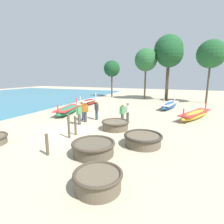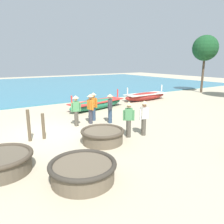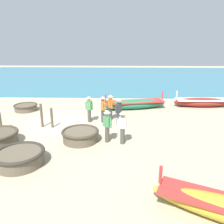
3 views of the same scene
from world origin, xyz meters
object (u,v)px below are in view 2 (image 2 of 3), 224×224
Objects in this scene: coracle_center at (83,170)px; fisherman_standing_right at (90,107)px; fisherman_standing_left at (76,109)px; fisherman_hauling at (94,105)px; long_boat_blue_hull at (97,104)px; fisherman_with_hat at (129,117)px; mooring_post_shoreline at (29,126)px; mooring_post_inland at (43,126)px; fisherman_crouching at (144,116)px; coracle_nearest at (103,135)px; long_boat_white_hull at (145,96)px; fisherman_by_coracle at (110,106)px; coracle_front_left at (1,162)px; tree_tall_back at (205,48)px.

fisherman_standing_right is (-5.22, 3.01, 0.63)m from coracle_center.
fisherman_standing_left and fisherman_hauling have the same top height.
long_boat_blue_hull is 3.01× the size of fisherman_with_hat.
mooring_post_shoreline reaches higher than mooring_post_inland.
fisherman_crouching is 3.34m from fisherman_standing_right.
fisherman_crouching is (0.24, 2.11, 0.64)m from coracle_nearest.
long_boat_white_hull is 2.67× the size of fisherman_by_coracle.
fisherman_hauling reaches higher than long_boat_blue_hull.
fisherman_standing_left is (3.93, -8.43, 0.60)m from long_boat_white_hull.
fisherman_crouching is at bearing 91.89° from coracle_front_left.
fisherman_standing_right is at bearing -62.55° from long_boat_white_hull.
fisherman_standing_right is at bearing 105.43° from mooring_post_shoreline.
coracle_center is 13.98m from long_boat_white_hull.
fisherman_standing_right reaches higher than mooring_post_shoreline.
tree_tall_back reaches higher than coracle_nearest.
coracle_front_left is 0.40× the size of long_boat_blue_hull.
fisherman_by_coracle is 1.17× the size of mooring_post_shoreline.
mooring_post_shoreline is at bearing 148.80° from coracle_front_left.
fisherman_hauling is 4.25m from mooring_post_shoreline.
fisherman_by_coracle is (4.44, -6.59, 0.60)m from long_boat_white_hull.
fisherman_hauling is at bearing -152.11° from fisherman_by_coracle.
fisherman_standing_left reaches higher than coracle_front_left.
mooring_post_shoreline is at bearing -114.52° from fisherman_crouching.
coracle_front_left is 1.41× the size of mooring_post_shoreline.
fisherman_by_coracle is at bearing 27.89° from fisherman_hauling.
fisherman_hauling is (-5.70, 3.46, 0.63)m from coracle_center.
long_boat_white_hull is 9.32m from fisherman_standing_left.
coracle_front_left is at bearing -134.08° from coracle_center.
fisherman_with_hat is at bearing -103.66° from fisherman_crouching.
fisherman_with_hat reaches higher than long_boat_blue_hull.
fisherman_by_coracle and fisherman_with_hat have the same top height.
tree_tall_back reaches higher than fisherman_crouching.
fisherman_crouching is 16.94m from tree_tall_back.
coracle_center is 0.33× the size of tree_tall_back.
fisherman_standing_right reaches higher than coracle_nearest.
mooring_post_shoreline reaches higher than long_boat_blue_hull.
tree_tall_back reaches higher than fisherman_hauling.
mooring_post_shoreline is (0.98, -3.53, -0.25)m from fisherman_standing_right.
fisherman_by_coracle and fisherman_standing_right have the same top height.
fisherman_standing_left reaches higher than coracle_nearest.
fisherman_hauling is at bearing 110.01° from mooring_post_shoreline.
fisherman_crouching reaches higher than coracle_center.
fisherman_standing_left is 2.86m from mooring_post_shoreline.
fisherman_hauling is at bearing 136.35° from fisherman_standing_right.
long_boat_blue_hull is at bearing 132.18° from coracle_front_left.
coracle_nearest is 3.25m from mooring_post_shoreline.
fisherman_standing_left is at bearing 116.37° from mooring_post_inland.
fisherman_standing_left is (-5.22, 2.14, 0.63)m from coracle_center.
fisherman_hauling reaches higher than coracle_center.
fisherman_crouching is 0.27× the size of tree_tall_back.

